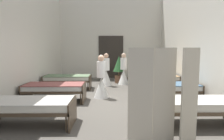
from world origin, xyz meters
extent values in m
cube|color=#59544C|center=(0.00, 0.00, -0.05)|extent=(6.34, 10.60, 0.10)
cube|color=silver|center=(0.00, 5.10, 2.45)|extent=(6.14, 0.20, 4.90)
cube|color=silver|center=(-2.97, 0.00, 2.45)|extent=(0.20, 10.00, 4.90)
cube|color=silver|center=(2.97, 0.00, 2.45)|extent=(0.20, 10.00, 4.90)
cube|color=#2D2823|center=(0.00, 4.98, 1.20)|extent=(1.40, 0.06, 2.40)
cylinder|color=#473828|center=(-2.69, -1.54, 0.17)|extent=(0.03, 0.03, 0.34)
cylinder|color=#473828|center=(-0.95, -2.26, 0.17)|extent=(0.03, 0.03, 0.34)
cylinder|color=#473828|center=(-0.95, -1.54, 0.17)|extent=(0.03, 0.03, 0.34)
cube|color=#473828|center=(-1.82, -1.90, 0.38)|extent=(1.90, 0.84, 0.07)
cube|color=#473828|center=(-0.89, -1.90, 0.29)|extent=(0.04, 0.84, 0.57)
cube|color=silver|center=(-1.82, -1.90, 0.48)|extent=(1.82, 0.78, 0.14)
cube|color=beige|center=(-1.82, -1.90, 0.56)|extent=(1.86, 0.82, 0.02)
cylinder|color=#473828|center=(0.95, -2.26, 0.17)|extent=(0.03, 0.03, 0.34)
cylinder|color=#473828|center=(0.95, -1.54, 0.17)|extent=(0.03, 0.03, 0.34)
cylinder|color=#473828|center=(2.69, -1.54, 0.17)|extent=(0.03, 0.03, 0.34)
cube|color=#473828|center=(1.82, -1.90, 0.38)|extent=(1.90, 0.84, 0.07)
cube|color=#473828|center=(0.89, -1.90, 0.29)|extent=(0.04, 0.84, 0.57)
cube|color=silver|center=(1.82, -1.90, 0.48)|extent=(1.82, 0.78, 0.14)
cube|color=beige|center=(1.82, -1.90, 0.56)|extent=(1.86, 0.82, 0.02)
cylinder|color=#473828|center=(-2.69, -0.36, 0.17)|extent=(0.03, 0.03, 0.34)
cylinder|color=#473828|center=(-2.69, 0.36, 0.17)|extent=(0.03, 0.03, 0.34)
cylinder|color=#473828|center=(-0.95, -0.36, 0.17)|extent=(0.03, 0.03, 0.34)
cylinder|color=#473828|center=(-0.95, 0.36, 0.17)|extent=(0.03, 0.03, 0.34)
cube|color=#473828|center=(-1.82, 0.00, 0.38)|extent=(1.90, 0.84, 0.07)
cube|color=#473828|center=(-2.75, 0.00, 0.29)|extent=(0.04, 0.84, 0.57)
cube|color=#473828|center=(-0.89, 0.00, 0.29)|extent=(0.04, 0.84, 0.57)
cube|color=white|center=(-1.82, 0.00, 0.48)|extent=(1.82, 0.78, 0.14)
cube|color=#8C4C47|center=(-1.82, 0.00, 0.56)|extent=(1.86, 0.82, 0.02)
cylinder|color=#473828|center=(0.95, -0.36, 0.17)|extent=(0.03, 0.03, 0.34)
cylinder|color=#473828|center=(0.95, 0.36, 0.17)|extent=(0.03, 0.03, 0.34)
cylinder|color=#473828|center=(2.69, -0.36, 0.17)|extent=(0.03, 0.03, 0.34)
cylinder|color=#473828|center=(2.69, 0.36, 0.17)|extent=(0.03, 0.03, 0.34)
cube|color=#473828|center=(1.82, 0.00, 0.38)|extent=(1.90, 0.84, 0.07)
cube|color=#473828|center=(0.89, 0.00, 0.29)|extent=(0.04, 0.84, 0.57)
cube|color=#473828|center=(2.75, 0.00, 0.29)|extent=(0.04, 0.84, 0.57)
cube|color=white|center=(1.82, 0.00, 0.48)|extent=(1.82, 0.78, 0.14)
cube|color=slate|center=(1.82, 0.00, 0.56)|extent=(1.86, 0.82, 0.02)
cylinder|color=#473828|center=(-2.69, 1.54, 0.17)|extent=(0.03, 0.03, 0.34)
cylinder|color=#473828|center=(-2.69, 2.26, 0.17)|extent=(0.03, 0.03, 0.34)
cylinder|color=#473828|center=(-0.95, 1.54, 0.17)|extent=(0.03, 0.03, 0.34)
cylinder|color=#473828|center=(-0.95, 2.26, 0.17)|extent=(0.03, 0.03, 0.34)
cube|color=#473828|center=(-1.82, 1.90, 0.38)|extent=(1.90, 0.84, 0.07)
cube|color=#473828|center=(-2.75, 1.90, 0.29)|extent=(0.04, 0.84, 0.57)
cube|color=#473828|center=(-0.89, 1.90, 0.29)|extent=(0.04, 0.84, 0.57)
cube|color=silver|center=(-1.82, 1.90, 0.48)|extent=(1.82, 0.78, 0.14)
cube|color=slate|center=(-1.82, 1.90, 0.56)|extent=(1.86, 0.82, 0.02)
cylinder|color=#473828|center=(0.95, 1.54, 0.17)|extent=(0.03, 0.03, 0.34)
cylinder|color=#473828|center=(0.95, 2.26, 0.17)|extent=(0.03, 0.03, 0.34)
cylinder|color=#473828|center=(2.69, 1.54, 0.17)|extent=(0.03, 0.03, 0.34)
cylinder|color=#473828|center=(2.69, 2.26, 0.17)|extent=(0.03, 0.03, 0.34)
cube|color=#473828|center=(1.82, 1.90, 0.38)|extent=(1.90, 0.84, 0.07)
cube|color=#473828|center=(0.89, 1.90, 0.29)|extent=(0.04, 0.84, 0.57)
cube|color=#473828|center=(2.75, 1.90, 0.29)|extent=(0.04, 0.84, 0.57)
cube|color=silver|center=(1.82, 1.90, 0.48)|extent=(1.82, 0.78, 0.14)
cube|color=tan|center=(1.82, 1.90, 0.56)|extent=(1.86, 0.82, 0.02)
cone|color=white|center=(-0.36, 0.48, 0.35)|extent=(0.52, 0.52, 0.70)
cylinder|color=white|center=(-0.36, 0.48, 0.97)|extent=(0.30, 0.30, 0.55)
sphere|color=tan|center=(-0.36, 0.48, 1.36)|extent=(0.22, 0.22, 0.22)
cone|color=white|center=(-0.36, 0.48, 1.44)|extent=(0.18, 0.18, 0.10)
cone|color=white|center=(0.59, 2.94, 0.35)|extent=(0.52, 0.52, 0.70)
cylinder|color=white|center=(0.59, 2.94, 0.97)|extent=(0.30, 0.30, 0.55)
sphere|color=beige|center=(0.59, 2.94, 1.36)|extent=(0.22, 0.22, 0.22)
cone|color=white|center=(0.59, 2.94, 1.44)|extent=(0.18, 0.18, 0.10)
cone|color=white|center=(-0.23, 2.60, 0.35)|extent=(0.52, 0.52, 0.70)
cylinder|color=white|center=(-0.23, 2.60, 0.97)|extent=(0.30, 0.30, 0.55)
sphere|color=tan|center=(-0.23, 2.60, 1.36)|extent=(0.22, 0.22, 0.22)
cone|color=white|center=(-0.23, 2.60, 1.44)|extent=(0.18, 0.18, 0.10)
cylinder|color=brown|center=(0.38, 3.29, 0.18)|extent=(0.40, 0.40, 0.37)
cylinder|color=brown|center=(0.38, 3.29, 0.47)|extent=(0.06, 0.06, 0.20)
cone|color=#2D6633|center=(0.38, 3.29, 0.95)|extent=(0.55, 0.55, 0.77)
cube|color=#BCB29E|center=(0.45, -2.82, 0.85)|extent=(0.42, 0.05, 1.70)
cube|color=#BCB29E|center=(0.87, -2.76, 0.85)|extent=(0.41, 0.13, 1.70)
cube|color=#BCB29E|center=(1.29, -2.82, 0.85)|extent=(0.37, 0.24, 1.70)
camera|label=1|loc=(-0.07, -5.94, 1.69)|focal=30.44mm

